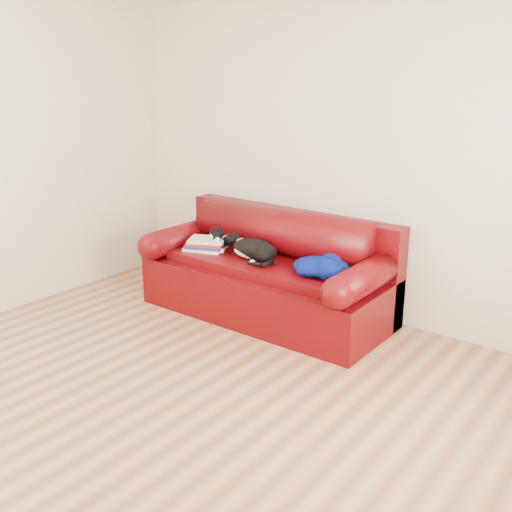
{
  "coord_description": "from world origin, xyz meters",
  "views": [
    {
      "loc": [
        2.43,
        -2.34,
        2.03
      ],
      "look_at": [
        -0.39,
        1.35,
        0.56
      ],
      "focal_mm": 42.0,
      "sensor_mm": 36.0,
      "label": 1
    }
  ],
  "objects_px": {
    "sofa_base": "(266,288)",
    "cat": "(254,249)",
    "book_stack": "(206,244)",
    "blanket": "(320,266)"
  },
  "relations": [
    {
      "from": "book_stack",
      "to": "blanket",
      "type": "xyz_separation_m",
      "value": [
        1.14,
        0.05,
        0.02
      ]
    },
    {
      "from": "blanket",
      "to": "sofa_base",
      "type": "bearing_deg",
      "value": 174.65
    },
    {
      "from": "cat",
      "to": "book_stack",
      "type": "bearing_deg",
      "value": -156.25
    },
    {
      "from": "book_stack",
      "to": "cat",
      "type": "height_order",
      "value": "cat"
    },
    {
      "from": "sofa_base",
      "to": "blanket",
      "type": "relative_size",
      "value": 4.34
    },
    {
      "from": "blanket",
      "to": "cat",
      "type": "bearing_deg",
      "value": -178.49
    },
    {
      "from": "sofa_base",
      "to": "cat",
      "type": "distance_m",
      "value": 0.36
    },
    {
      "from": "cat",
      "to": "blanket",
      "type": "height_order",
      "value": "cat"
    },
    {
      "from": "book_stack",
      "to": "cat",
      "type": "xyz_separation_m",
      "value": [
        0.5,
        0.03,
        0.03
      ]
    },
    {
      "from": "sofa_base",
      "to": "book_stack",
      "type": "xyz_separation_m",
      "value": [
        -0.58,
        -0.1,
        0.31
      ]
    }
  ]
}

